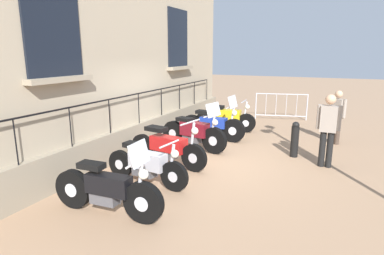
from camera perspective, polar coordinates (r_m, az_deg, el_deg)
ground_plane at (r=8.18m, az=1.53°, el=-5.62°), size 60.00×60.00×0.00m
building_facade at (r=8.85m, az=-12.09°, el=14.68°), size 0.82×11.62×6.04m
motorcycle_black at (r=5.54m, az=-14.68°, el=-10.72°), size 2.07×0.56×1.32m
motorcycle_silver at (r=6.64m, az=-8.05°, el=-6.53°), size 1.98×0.63×0.95m
motorcycle_red at (r=7.66m, az=-4.38°, el=-3.49°), size 2.18×0.80×1.15m
motorcycle_maroon at (r=8.87m, az=0.34°, el=-0.97°), size 2.07×0.79×1.36m
motorcycle_blue at (r=9.92m, az=3.67°, el=0.38°), size 2.11×0.67×1.40m
motorcycle_yellow at (r=11.12m, az=5.96°, el=1.70°), size 2.10×0.69×1.07m
crowd_barrier at (r=13.36m, az=15.52°, el=3.77°), size 1.97×0.52×1.05m
bollard at (r=8.66m, az=17.76°, el=-1.99°), size 0.20×0.20×0.93m
pedestrian_standing at (r=10.24m, az=24.29°, el=2.14°), size 0.46×0.38×1.58m
pedestrian_walking at (r=8.02m, az=22.98°, el=0.17°), size 0.53×0.23×1.72m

